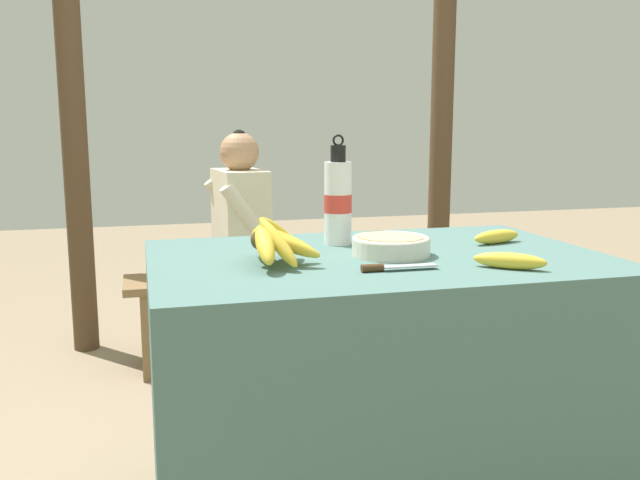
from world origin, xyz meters
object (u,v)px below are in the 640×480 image
object	(u,v)px
loose_banana_front	(510,261)
loose_banana_side	(497,237)
serving_bowl	(391,244)
wooden_bench	(288,287)
water_bottle	(338,201)
banana_bunch_green	(376,255)
seated_vendor	(231,233)
banana_bunch_ripe	(273,240)
support_post_near	(73,113)
support_post_far	(442,115)
knife	(388,267)

from	to	relation	value
loose_banana_front	loose_banana_side	bearing A→B (deg)	65.50
serving_bowl	wooden_bench	bearing A→B (deg)	89.75
water_bottle	banana_bunch_green	distance (m)	1.34
serving_bowl	seated_vendor	world-z (taller)	seated_vendor
banana_bunch_ripe	seated_vendor	bearing A→B (deg)	87.09
banana_bunch_green	water_bottle	bearing A→B (deg)	-115.06
serving_bowl	wooden_bench	size ratio (longest dim) A/B	0.14
loose_banana_side	wooden_bench	size ratio (longest dim) A/B	0.12
loose_banana_front	support_post_near	size ratio (longest dim) A/B	0.07
loose_banana_front	seated_vendor	distance (m)	1.66
support_post_near	banana_bunch_green	bearing A→B (deg)	-16.22
serving_bowl	support_post_near	size ratio (longest dim) A/B	0.09
loose_banana_side	wooden_bench	bearing A→B (deg)	106.16
loose_banana_side	banana_bunch_green	distance (m)	1.31
support_post_far	loose_banana_front	bearing A→B (deg)	-110.27
knife	banana_bunch_green	bearing A→B (deg)	72.44
support_post_near	water_bottle	bearing A→B (deg)	-61.10
banana_bunch_ripe	support_post_far	world-z (taller)	support_post_far
water_bottle	loose_banana_side	world-z (taller)	water_bottle
loose_banana_side	support_post_near	bearing A→B (deg)	128.38
support_post_near	loose_banana_side	bearing A→B (deg)	-51.62
knife	seated_vendor	world-z (taller)	seated_vendor
serving_bowl	banana_bunch_green	bearing A→B (deg)	71.77
seated_vendor	banana_bunch_green	distance (m)	0.73
banana_bunch_ripe	knife	xyz separation A→B (m)	(0.26, -0.15, -0.05)
seated_vendor	banana_bunch_green	xyz separation A→B (m)	(0.72, 0.03, -0.14)
serving_bowl	support_post_near	bearing A→B (deg)	118.32
support_post_near	support_post_far	size ratio (longest dim) A/B	1.00
water_bottle	seated_vendor	xyz separation A→B (m)	(-0.18, 1.12, -0.27)
wooden_bench	knife	bearing A→B (deg)	-93.13
banana_bunch_ripe	loose_banana_side	bearing A→B (deg)	10.68
water_bottle	support_post_far	bearing A→B (deg)	55.92
serving_bowl	loose_banana_side	distance (m)	0.39
wooden_bench	banana_bunch_green	world-z (taller)	banana_bunch_green
banana_bunch_green	banana_bunch_ripe	bearing A→B (deg)	-119.21
seated_vendor	support_post_far	world-z (taller)	support_post_far
banana_bunch_ripe	support_post_far	xyz separation A→B (m)	(1.31, 1.82, 0.34)
serving_bowl	loose_banana_side	size ratio (longest dim) A/B	1.19
banana_bunch_ripe	banana_bunch_green	world-z (taller)	banana_bunch_ripe
banana_bunch_ripe	seated_vendor	distance (m)	1.39
banana_bunch_green	loose_banana_front	bearing A→B (deg)	-98.02
water_bottle	support_post_near	distance (m)	1.81
water_bottle	support_post_far	size ratio (longest dim) A/B	0.14
wooden_bench	support_post_near	distance (m)	1.33
loose_banana_side	banana_bunch_ripe	bearing A→B (deg)	-169.32
seated_vendor	wooden_bench	bearing A→B (deg)	-178.45
support_post_near	seated_vendor	bearing A→B (deg)	-32.72
loose_banana_side	support_post_near	size ratio (longest dim) A/B	0.08
support_post_far	banana_bunch_ripe	bearing A→B (deg)	-125.70
wooden_bench	banana_bunch_green	distance (m)	0.46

